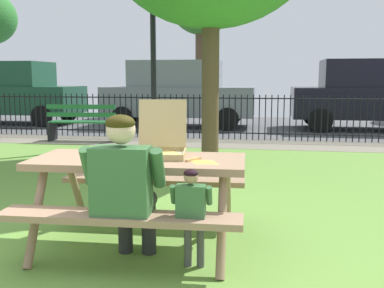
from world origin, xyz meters
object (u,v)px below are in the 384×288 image
object	(u,v)px
pizza_box_open	(161,145)
far_tree_midleft	(202,10)
adult_at_table	(125,185)
parked_car_center	(179,93)
parked_car_right	(372,94)
child_at_table	(192,210)
parked_car_left	(10,92)
picnic_table_foreground	(139,178)
pizza_slice_on_table	(202,161)
lamp_post_walkway	(153,14)
park_bench_center	(83,123)

from	to	relation	value
pizza_box_open	far_tree_midleft	world-z (taller)	far_tree_midleft
adult_at_table	parked_car_center	size ratio (longest dim) A/B	0.27
adult_at_table	parked_car_right	world-z (taller)	parked_car_right
adult_at_table	child_at_table	world-z (taller)	adult_at_table
parked_car_center	parked_car_right	bearing A→B (deg)	0.00
child_at_table	parked_car_left	bearing A→B (deg)	127.43
parked_car_left	parked_car_right	size ratio (longest dim) A/B	1.00
adult_at_table	parked_car_left	bearing A→B (deg)	125.56
picnic_table_foreground	pizza_slice_on_table	bearing A→B (deg)	-8.24
parked_car_center	parked_car_right	world-z (taller)	same
parked_car_left	parked_car_right	xyz separation A→B (m)	(10.94, 0.00, 0.00)
pizza_slice_on_table	far_tree_midleft	size ratio (longest dim) A/B	0.06
parked_car_left	parked_car_right	world-z (taller)	same
child_at_table	far_tree_midleft	distance (m)	14.76
picnic_table_foreground	far_tree_midleft	distance (m)	14.18
parked_car_right	far_tree_midleft	size ratio (longest dim) A/B	0.84
lamp_post_walkway	parked_car_right	bearing A→B (deg)	33.63
pizza_box_open	park_bench_center	size ratio (longest dim) A/B	0.33
parked_car_left	parked_car_right	distance (m)	10.94
child_at_table	parked_car_right	bearing A→B (deg)	70.76
adult_at_table	far_tree_midleft	distance (m)	14.66
parked_car_left	far_tree_midleft	world-z (taller)	far_tree_midleft
child_at_table	lamp_post_walkway	world-z (taller)	lamp_post_walkway
pizza_box_open	park_bench_center	distance (m)	6.60
parked_car_left	far_tree_midleft	size ratio (longest dim) A/B	0.84
park_bench_center	parked_car_center	bearing A→B (deg)	65.44
pizza_box_open	picnic_table_foreground	bearing A→B (deg)	-136.51
park_bench_center	parked_car_center	size ratio (longest dim) A/B	0.37
pizza_slice_on_table	park_bench_center	world-z (taller)	park_bench_center
picnic_table_foreground	parked_car_left	xyz separation A→B (m)	(-6.97, 9.30, 0.41)
picnic_table_foreground	child_at_table	size ratio (longest dim) A/B	2.29
parked_car_center	picnic_table_foreground	bearing A→B (deg)	-80.87
pizza_slice_on_table	adult_at_table	xyz separation A→B (m)	(-0.51, -0.42, -0.12)
pizza_box_open	pizza_slice_on_table	world-z (taller)	pizza_box_open
pizza_slice_on_table	adult_at_table	distance (m)	0.67
child_at_table	far_tree_midleft	xyz separation A→B (m)	(-1.98, 14.20, 3.53)
pizza_box_open	far_tree_midleft	size ratio (longest dim) A/B	0.10
picnic_table_foreground	park_bench_center	size ratio (longest dim) A/B	1.15
park_bench_center	pizza_box_open	bearing A→B (deg)	-60.85
child_at_table	far_tree_midleft	size ratio (longest dim) A/B	0.15
adult_at_table	parked_car_left	distance (m)	12.06
lamp_post_walkway	far_tree_midleft	world-z (taller)	far_tree_midleft
picnic_table_foreground	parked_car_left	distance (m)	11.63
picnic_table_foreground	far_tree_midleft	size ratio (longest dim) A/B	0.35
pizza_box_open	parked_car_left	size ratio (longest dim) A/B	0.12
pizza_box_open	parked_car_left	bearing A→B (deg)	127.90
picnic_table_foreground	pizza_slice_on_table	world-z (taller)	pizza_slice_on_table
adult_at_table	pizza_slice_on_table	bearing A→B (deg)	39.24
adult_at_table	lamp_post_walkway	bearing A→B (deg)	102.48
adult_at_table	park_bench_center	distance (m)	7.12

